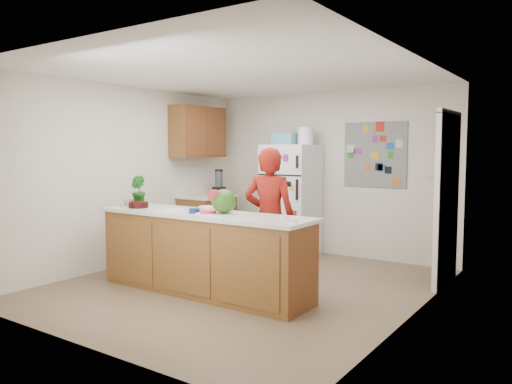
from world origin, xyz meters
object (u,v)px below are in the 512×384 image
Objects in this scene: person at (270,219)px; cherry_bowl at (139,205)px; refrigerator at (291,200)px; watermelon at (224,201)px.

cherry_bowl is at bearing 7.31° from person.
person is at bearing 23.19° from cherry_bowl.
watermelon is (0.55, -2.38, 0.22)m from refrigerator.
refrigerator reaches higher than cherry_bowl.
person is 1.62m from cherry_bowl.
refrigerator is at bearing -82.61° from person.
refrigerator is at bearing 102.99° from watermelon.
refrigerator is 7.26× the size of cherry_bowl.
watermelon reaches higher than cherry_bowl.
refrigerator is 1.03× the size of person.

